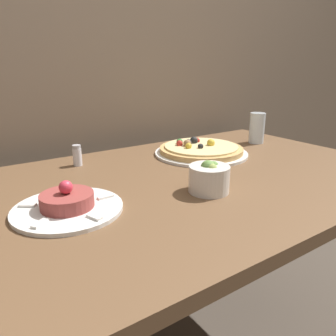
{
  "coord_description": "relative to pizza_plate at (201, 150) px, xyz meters",
  "views": [
    {
      "loc": [
        -0.57,
        -0.32,
        1.12
      ],
      "look_at": [
        -0.05,
        0.44,
        0.83
      ],
      "focal_mm": 35.0,
      "sensor_mm": 36.0,
      "label": 1
    }
  ],
  "objects": [
    {
      "name": "back_wall",
      "position": [
        -0.22,
        0.39,
        0.5
      ],
      "size": [
        8.0,
        0.05,
        2.6
      ],
      "color": "#84705B",
      "rests_on": "ground_plane"
    },
    {
      "name": "dining_table",
      "position": [
        -0.22,
        -0.18,
        -0.11
      ],
      "size": [
        1.45,
        0.87,
        0.79
      ],
      "color": "brown",
      "rests_on": "ground_plane"
    },
    {
      "name": "pizza_plate",
      "position": [
        0.0,
        0.0,
        0.0
      ],
      "size": [
        0.35,
        0.35,
        0.06
      ],
      "color": "white",
      "rests_on": "dining_table"
    },
    {
      "name": "tartare_plate",
      "position": [
        -0.58,
        -0.21,
        -0.0
      ],
      "size": [
        0.26,
        0.26,
        0.08
      ],
      "color": "white",
      "rests_on": "dining_table"
    },
    {
      "name": "small_bowl",
      "position": [
        -0.23,
        -0.31,
        0.02
      ],
      "size": [
        0.11,
        0.11,
        0.09
      ],
      "color": "silver",
      "rests_on": "dining_table"
    },
    {
      "name": "drinking_glass",
      "position": [
        0.33,
        0.01,
        0.05
      ],
      "size": [
        0.07,
        0.07,
        0.13
      ],
      "color": "silver",
      "rests_on": "dining_table"
    },
    {
      "name": "salt_shaker",
      "position": [
        -0.44,
        0.13,
        0.02
      ],
      "size": [
        0.03,
        0.03,
        0.07
      ],
      "color": "silver",
      "rests_on": "dining_table"
    }
  ]
}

